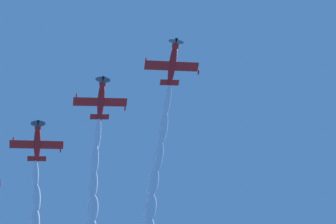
{
  "coord_description": "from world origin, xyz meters",
  "views": [
    {
      "loc": [
        11.06,
        14.22,
        1.57
      ],
      "look_at": [
        -8.54,
        -6.98,
        60.3
      ],
      "focal_mm": 46.16,
      "sensor_mm": 36.0,
      "label": 1
    }
  ],
  "objects": [
    {
      "name": "smoke_trail_lead",
      "position": [
        -18.83,
        -22.58,
        59.91
      ],
      "size": [
        21.36,
        29.78,
        3.39
      ],
      "color": "white"
    },
    {
      "name": "airplane_right_wingman",
      "position": [
        2.89,
        -25.3,
        61.13
      ],
      "size": [
        7.46,
        7.21,
        2.76
      ],
      "color": "red"
    },
    {
      "name": "airplane_lead",
      "position": [
        -3.89,
        -0.95,
        61.12
      ],
      "size": [
        7.35,
        7.2,
        2.96
      ],
      "color": "red"
    },
    {
      "name": "airplane_left_wingman",
      "position": [
        0.03,
        -12.8,
        61.68
      ],
      "size": [
        7.36,
        7.18,
        2.82
      ],
      "color": "red"
    }
  ]
}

